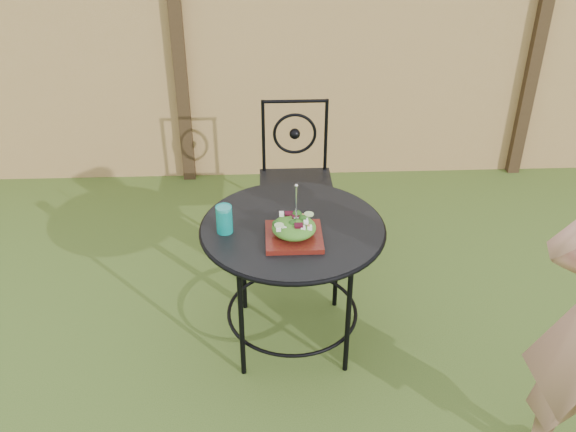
# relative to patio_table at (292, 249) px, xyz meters

# --- Properties ---
(ground) EXTENTS (60.00, 60.00, 0.00)m
(ground) POSITION_rel_patio_table_xyz_m (0.58, -0.26, -0.59)
(ground) COLOR #2F4A17
(ground) RESTS_ON ground
(fence) EXTENTS (8.00, 0.12, 1.90)m
(fence) POSITION_rel_patio_table_xyz_m (0.58, 1.93, 0.36)
(fence) COLOR tan
(fence) RESTS_ON ground
(patio_table) EXTENTS (0.92, 0.92, 0.72)m
(patio_table) POSITION_rel_patio_table_xyz_m (0.00, 0.00, 0.00)
(patio_table) COLOR black
(patio_table) RESTS_ON ground
(patio_chair) EXTENTS (0.46, 0.46, 0.95)m
(patio_chair) POSITION_rel_patio_table_xyz_m (0.07, 0.94, -0.08)
(patio_chair) COLOR black
(patio_chair) RESTS_ON ground
(salad_plate) EXTENTS (0.27, 0.27, 0.02)m
(salad_plate) POSITION_rel_patio_table_xyz_m (0.00, -0.12, 0.15)
(salad_plate) COLOR #4C0A0F
(salad_plate) RESTS_ON patio_table
(salad) EXTENTS (0.21, 0.21, 0.08)m
(salad) POSITION_rel_patio_table_xyz_m (0.00, -0.12, 0.20)
(salad) COLOR #235614
(salad) RESTS_ON salad_plate
(fork) EXTENTS (0.01, 0.01, 0.18)m
(fork) POSITION_rel_patio_table_xyz_m (0.01, -0.12, 0.33)
(fork) COLOR silver
(fork) RESTS_ON salad
(drinking_glass) EXTENTS (0.08, 0.08, 0.14)m
(drinking_glass) POSITION_rel_patio_table_xyz_m (-0.33, -0.04, 0.21)
(drinking_glass) COLOR #0C8D85
(drinking_glass) RESTS_ON patio_table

